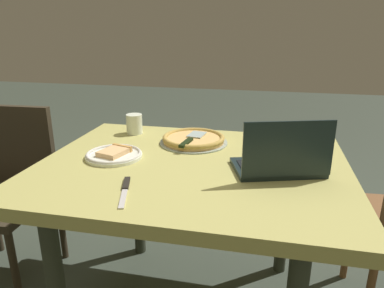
# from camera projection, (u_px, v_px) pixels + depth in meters

# --- Properties ---
(dining_table) EXTENTS (1.22, 0.97, 0.75)m
(dining_table) POSITION_uv_depth(u_px,v_px,m) (192.00, 182.00, 1.45)
(dining_table) COLOR tan
(dining_table) RESTS_ON ground_plane
(laptop) EXTENTS (0.37, 0.30, 0.22)m
(laptop) POSITION_uv_depth(u_px,v_px,m) (280.00, 161.00, 1.31)
(laptop) COLOR black
(laptop) RESTS_ON dining_table
(pizza_plate) EXTENTS (0.23, 0.23, 0.04)m
(pizza_plate) POSITION_uv_depth(u_px,v_px,m) (114.00, 154.00, 1.48)
(pizza_plate) COLOR white
(pizza_plate) RESTS_ON dining_table
(pizza_tray) EXTENTS (0.32, 0.32, 0.04)m
(pizza_tray) POSITION_uv_depth(u_px,v_px,m) (194.00, 139.00, 1.66)
(pizza_tray) COLOR #99A79C
(pizza_tray) RESTS_ON dining_table
(table_knife) EXTENTS (0.08, 0.22, 0.01)m
(table_knife) POSITION_uv_depth(u_px,v_px,m) (125.00, 189.00, 1.19)
(table_knife) COLOR beige
(table_knife) RESTS_ON dining_table
(drink_cup) EXTENTS (0.08, 0.08, 0.10)m
(drink_cup) POSITION_uv_depth(u_px,v_px,m) (134.00, 124.00, 1.80)
(drink_cup) COLOR silver
(drink_cup) RESTS_ON dining_table
(chair_far) EXTENTS (0.47, 0.47, 0.88)m
(chair_far) POSITION_uv_depth(u_px,v_px,m) (5.00, 184.00, 1.81)
(chair_far) COLOR #31291C
(chair_far) RESTS_ON ground_plane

